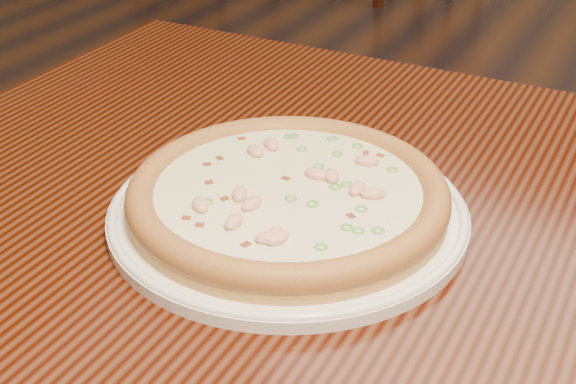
% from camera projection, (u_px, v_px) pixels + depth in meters
% --- Properties ---
extents(hero_table, '(1.20, 0.80, 0.75)m').
position_uv_depth(hero_table, '(414.00, 306.00, 0.82)').
color(hero_table, black).
rests_on(hero_table, ground).
extents(plate, '(0.35, 0.35, 0.02)m').
position_uv_depth(plate, '(288.00, 211.00, 0.78)').
color(plate, white).
rests_on(plate, hero_table).
extents(pizza, '(0.31, 0.31, 0.03)m').
position_uv_depth(pizza, '(288.00, 195.00, 0.77)').
color(pizza, '#C28E3E').
rests_on(pizza, plate).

